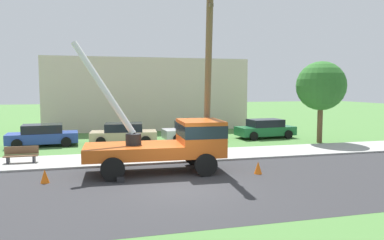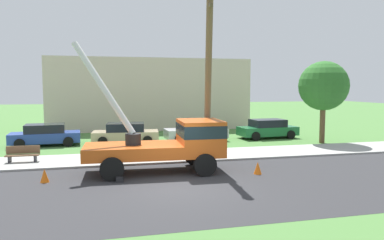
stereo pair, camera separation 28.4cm
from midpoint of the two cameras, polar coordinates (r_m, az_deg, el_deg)
The scene contains 14 objects.
ground_plane at distance 26.04m, azimuth -6.90°, elevation -3.39°, with size 120.00×120.00×0.00m, color #477538.
road_asphalt at distance 14.43m, azimuth -1.30°, elevation -10.43°, with size 80.00×8.65×0.01m, color #2B2B2D.
sidewalk_strip at distance 20.18m, azimuth -4.93°, elevation -5.77°, with size 80.00×3.37×0.10m, color #9E9E99.
utility_truck at distance 16.77m, azimuth -2.58°, elevation -3.31°, with size 6.76×3.21×5.98m.
leaning_utility_pole at distance 18.18m, azimuth 3.02°, elevation 7.23°, with size 0.83×2.90×8.82m.
traffic_cone_ahead at distance 16.71m, azimuth 10.71°, elevation -7.36°, with size 0.36×0.36×0.56m, color orange.
traffic_cone_behind at distance 16.15m, azimuth -21.56°, elevation -8.09°, with size 0.36×0.36×0.56m, color orange.
parked_sedan_blue at distance 25.96m, azimuth -21.64°, elevation -2.17°, with size 4.52×2.22×1.42m.
parked_sedan_tan at distance 25.24m, azimuth -10.00°, elevation -2.08°, with size 4.55×2.29×1.42m.
parked_sedan_silver at distance 26.25m, azimuth 0.90°, elevation -1.72°, with size 4.48×2.15×1.42m.
parked_sedan_green at distance 28.22m, azimuth 12.00°, elevation -1.34°, with size 4.51×2.21×1.42m.
park_bench at distance 20.34m, azimuth -24.55°, elevation -4.96°, with size 1.60×0.45×0.90m.
roadside_tree_near at distance 26.65m, azimuth 20.15°, elevation 4.98°, with size 3.37×3.37×5.63m.
lowrise_building_backdrop at distance 34.91m, azimuth -6.45°, elevation 4.08°, with size 18.00×6.00×6.40m, color beige.
Camera 2 is at (-2.79, -13.61, 3.91)m, focal length 34.16 mm.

